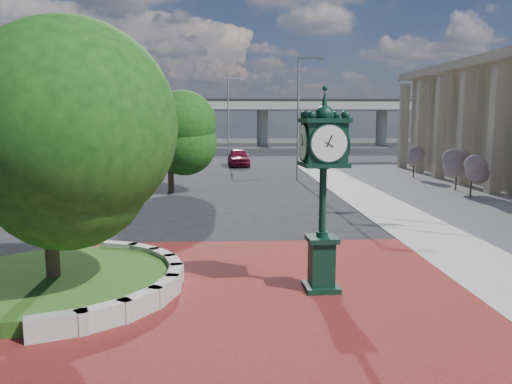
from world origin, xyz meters
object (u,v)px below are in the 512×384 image
object	(u,v)px
street_lamp_far	(230,112)
post_clock	(323,183)
parked_car	(239,157)
street_lamp_near	(301,110)

from	to	relation	value
street_lamp_far	post_clock	bearing A→B (deg)	-86.82
post_clock	street_lamp_far	distance (m)	43.89
parked_car	street_lamp_far	world-z (taller)	street_lamp_far
post_clock	street_lamp_far	size ratio (longest dim) A/B	0.58
parked_car	street_lamp_far	xyz separation A→B (m)	(-0.80, 8.60, 4.45)
street_lamp_near	street_lamp_far	bearing A→B (deg)	104.40
street_lamp_near	street_lamp_far	size ratio (longest dim) A/B	0.98
post_clock	parked_car	world-z (taller)	post_clock
parked_car	street_lamp_near	world-z (taller)	street_lamp_near
post_clock	street_lamp_near	world-z (taller)	street_lamp_near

